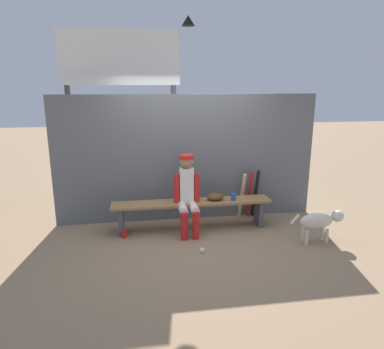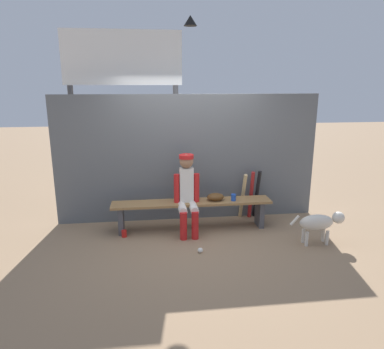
{
  "view_description": "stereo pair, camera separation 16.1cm",
  "coord_description": "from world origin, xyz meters",
  "views": [
    {
      "loc": [
        -0.84,
        -5.39,
        2.35
      ],
      "look_at": [
        0.0,
        0.0,
        0.93
      ],
      "focal_mm": 33.11,
      "sensor_mm": 36.0,
      "label": 1
    },
    {
      "loc": [
        -0.68,
        -5.41,
        2.35
      ],
      "look_at": [
        0.0,
        0.0,
        0.93
      ],
      "focal_mm": 33.11,
      "sensor_mm": 36.0,
      "label": 2
    }
  ],
  "objects": [
    {
      "name": "baseball",
      "position": [
        0.01,
        -0.86,
        0.04
      ],
      "size": [
        0.07,
        0.07,
        0.07
      ],
      "primitive_type": "sphere",
      "color": "white",
      "rests_on": "ground_plane"
    },
    {
      "name": "cup_on_bench",
      "position": [
        0.68,
        -0.05,
        0.54
      ],
      "size": [
        0.08,
        0.08,
        0.11
      ],
      "primitive_type": "cylinder",
      "color": "#1E47AD",
      "rests_on": "dugout_bench"
    },
    {
      "name": "cup_on_ground",
      "position": [
        -1.1,
        -0.18,
        0.06
      ],
      "size": [
        0.08,
        0.08,
        0.11
      ],
      "primitive_type": "cylinder",
      "color": "red",
      "rests_on": "ground_plane"
    },
    {
      "name": "bat_aluminum_red",
      "position": [
        1.1,
        0.36,
        0.43
      ],
      "size": [
        0.08,
        0.18,
        0.86
      ],
      "primitive_type": "cylinder",
      "rotation": [
        0.13,
        0.0,
        0.09
      ],
      "color": "#B22323",
      "rests_on": "ground_plane"
    },
    {
      "name": "dog",
      "position": [
        1.82,
        -0.78,
        0.34
      ],
      "size": [
        0.84,
        0.2,
        0.49
      ],
      "color": "beige",
      "rests_on": "ground_plane"
    },
    {
      "name": "player_seated",
      "position": [
        -0.09,
        -0.11,
        0.69
      ],
      "size": [
        0.41,
        0.55,
        1.26
      ],
      "color": "silver",
      "rests_on": "ground_plane"
    },
    {
      "name": "dugout_bench",
      "position": [
        0.0,
        0.0,
        0.38
      ],
      "size": [
        2.59,
        0.36,
        0.48
      ],
      "color": "olive",
      "rests_on": "ground_plane"
    },
    {
      "name": "ground_plane",
      "position": [
        0.0,
        0.0,
        0.0
      ],
      "size": [
        30.0,
        30.0,
        0.0
      ],
      "primitive_type": "plane",
      "color": "#937556"
    },
    {
      "name": "chainlink_fence",
      "position": [
        0.0,
        0.5,
        1.09
      ],
      "size": [
        4.5,
        0.03,
        2.17
      ],
      "primitive_type": "cube",
      "color": "#595E63",
      "rests_on": "ground_plane"
    },
    {
      "name": "baseball_glove",
      "position": [
        0.39,
        0.0,
        0.54
      ],
      "size": [
        0.28,
        0.2,
        0.12
      ],
      "primitive_type": "ellipsoid",
      "color": "#593819",
      "rests_on": "dugout_bench"
    },
    {
      "name": "bat_aluminum_black",
      "position": [
        1.2,
        0.36,
        0.44
      ],
      "size": [
        0.08,
        0.24,
        0.88
      ],
      "primitive_type": "cylinder",
      "rotation": [
        0.2,
        0.0,
        0.08
      ],
      "color": "black",
      "rests_on": "ground_plane"
    },
    {
      "name": "bat_wood_natural",
      "position": [
        0.94,
        0.34,
        0.42
      ],
      "size": [
        0.09,
        0.27,
        0.84
      ],
      "primitive_type": "cylinder",
      "rotation": [
        0.24,
        0.0,
        0.11
      ],
      "color": "tan",
      "rests_on": "ground_plane"
    },
    {
      "name": "scoreboard",
      "position": [
        -1.04,
        1.41,
        2.48
      ],
      "size": [
        2.43,
        0.27,
        3.51
      ],
      "color": "#3F3F42",
      "rests_on": "ground_plane"
    }
  ]
}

